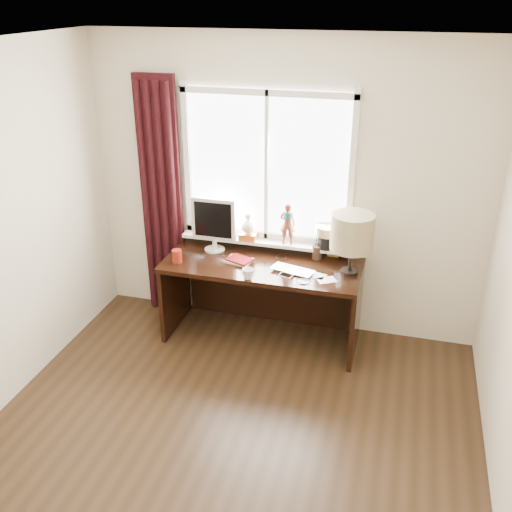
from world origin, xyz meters
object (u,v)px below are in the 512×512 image
(monitor, at_px, (214,221))
(laptop, at_px, (293,271))
(mug, at_px, (248,273))
(red_cup, at_px, (177,256))
(desk, at_px, (265,283))
(table_lamp, at_px, (352,233))

(monitor, bearing_deg, laptop, -17.51)
(mug, bearing_deg, monitor, 134.35)
(red_cup, bearing_deg, mug, -11.58)
(laptop, bearing_deg, monitor, 177.68)
(red_cup, distance_m, desk, 0.82)
(red_cup, relative_size, table_lamp, 0.21)
(laptop, bearing_deg, red_cup, -160.84)
(desk, bearing_deg, laptop, -33.13)
(red_cup, bearing_deg, monitor, 53.46)
(mug, height_order, table_lamp, table_lamp)
(laptop, bearing_deg, mug, -132.72)
(laptop, height_order, desk, laptop)
(mug, xyz_separation_m, desk, (0.04, 0.40, -0.29))
(desk, relative_size, table_lamp, 3.27)
(mug, distance_m, monitor, 0.67)
(monitor, relative_size, table_lamp, 0.94)
(mug, relative_size, red_cup, 0.84)
(mug, bearing_deg, desk, 84.04)
(mug, distance_m, red_cup, 0.69)
(mug, relative_size, desk, 0.05)
(laptop, height_order, red_cup, red_cup)
(monitor, bearing_deg, desk, -6.46)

